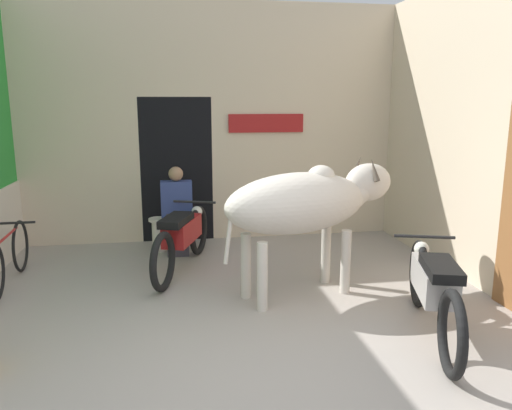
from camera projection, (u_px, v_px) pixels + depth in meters
name	position (u px, v px, depth m)	size (l,w,h in m)	color
ground_plane	(261.00, 387.00, 3.71)	(30.00, 30.00, 0.00)	#9E9389
wall_back_with_doorway	(200.00, 138.00, 7.62)	(5.56, 0.93, 3.51)	beige
wall_right_with_door	(474.00, 133.00, 5.78)	(0.22, 4.17, 3.51)	beige
cow	(307.00, 202.00, 5.32)	(2.12, 1.15, 1.48)	beige
motorcycle_near	(434.00, 287.00, 4.44)	(0.78, 1.99, 0.79)	black
motorcycle_far	(182.00, 236.00, 6.18)	(0.84, 1.98, 0.79)	black
bicycle	(9.00, 258.00, 5.70)	(0.44, 1.67, 0.66)	black
shopkeeper_seated	(177.00, 209.00, 6.84)	(0.42, 0.33, 1.21)	#3D3842
plastic_stool	(159.00, 234.00, 7.03)	(0.28, 0.28, 0.48)	beige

